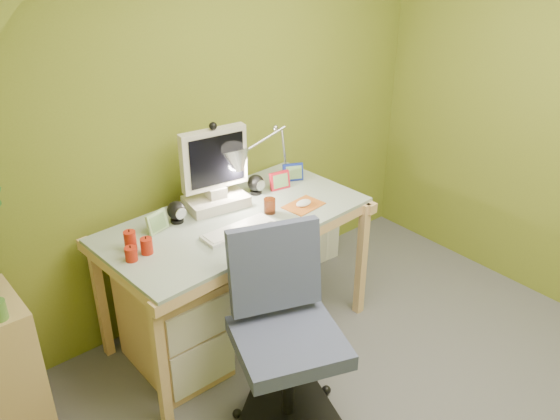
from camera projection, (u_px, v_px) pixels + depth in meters
wall_back at (214, 120)px, 3.44m from camera, size 3.20×0.01×2.40m
slope_ceiling at (230, 122)px, 1.49m from camera, size 1.10×3.20×1.10m
desk at (238, 277)px, 3.44m from camera, size 1.51×0.82×0.79m
monitor at (214, 160)px, 3.24m from camera, size 0.45×0.30×0.57m
speaker_left at (176, 212)px, 3.18m from camera, size 0.11×0.11×0.12m
speaker_right at (256, 184)px, 3.48m from camera, size 0.11×0.11×0.12m
keyboard at (238, 230)px, 3.11m from camera, size 0.41×0.13×0.02m
mousepad at (304, 205)px, 3.37m from camera, size 0.23×0.18×0.01m
mouse at (304, 203)px, 3.36m from camera, size 0.11×0.08×0.03m
amber_tumbler at (270, 206)px, 3.28m from camera, size 0.07×0.07×0.09m
candle_cluster at (134, 245)px, 2.89m from camera, size 0.16×0.15×0.11m
photo_frame_red at (280, 180)px, 3.55m from camera, size 0.13×0.04×0.11m
photo_frame_blue at (293, 172)px, 3.65m from camera, size 0.12×0.07×0.11m
photo_frame_green at (157, 222)px, 3.09m from camera, size 0.13×0.05×0.11m
desk_lamp at (277, 141)px, 3.50m from camera, size 0.55×0.30×0.57m
side_ledge at (3, 366)px, 2.83m from camera, size 0.27×0.42×0.73m
task_chair at (289, 339)px, 2.79m from camera, size 0.72×0.72×1.02m
radiator at (308, 234)px, 4.22m from camera, size 0.45×0.20×0.44m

